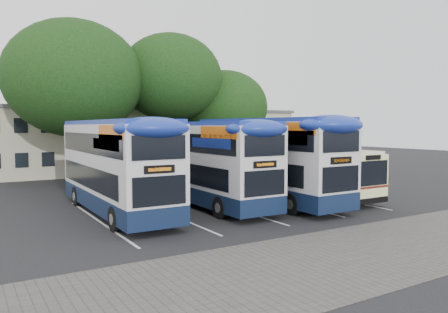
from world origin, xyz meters
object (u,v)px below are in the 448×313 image
bus_dd_left (115,162)px  bus_single (306,169)px  tree_left (74,79)px  bus_dd_mid (205,159)px  bus_dd_right (266,156)px  tree_mid (171,78)px  lamp_post (231,119)px  tree_right (225,107)px

bus_dd_left → bus_single: (12.06, -0.81, -0.87)m
tree_left → bus_dd_left: (-0.56, -11.42, -5.29)m
bus_dd_mid → tree_left: bearing=111.5°
bus_dd_right → tree_left: bearing=122.9°
tree_mid → bus_single: 14.14m
bus_dd_left → bus_single: size_ratio=1.10×
bus_dd_mid → tree_mid: bearing=75.2°
bus_dd_mid → lamp_post: bearing=53.1°
lamp_post → tree_mid: tree_mid is taller
lamp_post → tree_left: (-14.94, -2.27, 2.82)m
bus_single → tree_left: bearing=133.3°
tree_mid → tree_right: bearing=4.5°
tree_mid → bus_dd_left: size_ratio=1.05×
bus_single → bus_dd_right: bearing=-174.9°
tree_right → lamp_post: bearing=47.8°
bus_dd_left → bus_dd_right: 8.74m
tree_left → bus_dd_right: size_ratio=1.04×
tree_left → tree_right: tree_left is taller
lamp_post → bus_single: 15.26m
lamp_post → bus_dd_mid: bearing=-126.9°
lamp_post → tree_mid: size_ratio=0.76×
lamp_post → bus_dd_left: 20.82m
tree_right → bus_dd_right: (-4.81, -12.56, -3.44)m
tree_left → tree_right: (12.91, 0.04, -1.77)m
lamp_post → bus_single: lamp_post is taller
tree_right → bus_dd_left: tree_right is taller
lamp_post → tree_left: size_ratio=0.75×
bus_dd_left → tree_right: bearing=40.4°
lamp_post → bus_dd_left: bearing=-138.6°
tree_mid → bus_dd_right: 13.41m
bus_dd_left → bus_dd_mid: 5.11m
tree_mid → bus_dd_right: (0.61, -12.14, -5.66)m
tree_left → bus_single: (11.51, -12.22, -6.16)m
tree_mid → tree_right: tree_mid is taller
lamp_post → tree_left: 15.37m
tree_right → bus_dd_left: bearing=-139.6°
tree_right → tree_mid: bearing=-175.5°
bus_dd_left → bus_single: bus_dd_left is taller
bus_dd_left → bus_single: 12.12m
tree_left → tree_right: bearing=0.2°
tree_mid → bus_single: (4.01, -11.84, -6.62)m
tree_left → tree_mid: (7.50, -0.39, 0.46)m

